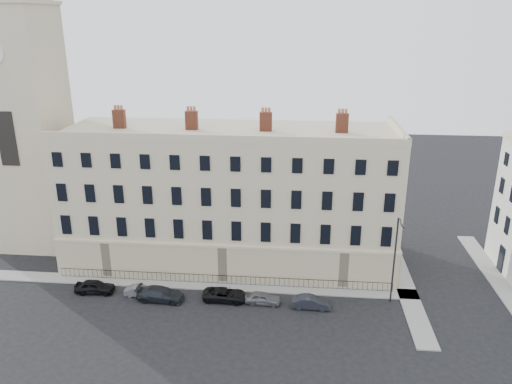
% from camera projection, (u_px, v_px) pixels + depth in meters
% --- Properties ---
extents(ground, '(160.00, 160.00, 0.00)m').
position_uv_depth(ground, '(277.00, 316.00, 46.67)').
color(ground, black).
rests_on(ground, ground).
extents(terrace, '(36.22, 12.22, 17.00)m').
position_uv_depth(terrace, '(230.00, 196.00, 55.95)').
color(terrace, beige).
rests_on(terrace, ground).
extents(church_tower, '(8.00, 8.13, 44.00)m').
position_uv_depth(church_tower, '(20.00, 90.00, 56.26)').
color(church_tower, beige).
rests_on(church_tower, ground).
extents(pavement_terrace, '(48.00, 2.00, 0.12)m').
position_uv_depth(pavement_terrace, '(184.00, 284.00, 52.22)').
color(pavement_terrace, gray).
rests_on(pavement_terrace, ground).
extents(pavement_east_return, '(2.00, 24.00, 0.12)m').
position_uv_depth(pavement_east_return, '(403.00, 280.00, 53.04)').
color(pavement_east_return, gray).
rests_on(pavement_east_return, ground).
extents(pavement_adjacent, '(2.00, 20.00, 0.12)m').
position_uv_depth(pavement_adjacent, '(493.00, 275.00, 54.05)').
color(pavement_adjacent, gray).
rests_on(pavement_adjacent, ground).
extents(railings, '(35.00, 0.04, 0.96)m').
position_uv_depth(railings, '(222.00, 280.00, 52.08)').
color(railings, black).
rests_on(railings, ground).
extents(car_a, '(4.05, 1.79, 1.35)m').
position_uv_depth(car_a, '(95.00, 287.00, 50.47)').
color(car_a, black).
rests_on(car_a, ground).
extents(car_b, '(3.24, 1.17, 1.06)m').
position_uv_depth(car_b, '(141.00, 291.00, 49.94)').
color(car_b, slate).
rests_on(car_b, ground).
extents(car_c, '(4.82, 2.16, 1.37)m').
position_uv_depth(car_c, '(160.00, 294.00, 49.11)').
color(car_c, black).
rests_on(car_c, ground).
extents(car_d, '(4.46, 2.16, 1.22)m').
position_uv_depth(car_d, '(225.00, 295.00, 49.12)').
color(car_d, black).
rests_on(car_d, ground).
extents(car_e, '(3.56, 1.59, 1.19)m').
position_uv_depth(car_e, '(263.00, 298.00, 48.57)').
color(car_e, slate).
rests_on(car_e, ground).
extents(car_f, '(3.74, 1.36, 1.22)m').
position_uv_depth(car_f, '(311.00, 302.00, 47.81)').
color(car_f, '#23252E').
rests_on(car_f, ground).
extents(streetlamp, '(0.38, 1.92, 8.89)m').
position_uv_depth(streetlamp, '(395.00, 257.00, 47.34)').
color(streetlamp, '#2D2D32').
rests_on(streetlamp, ground).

